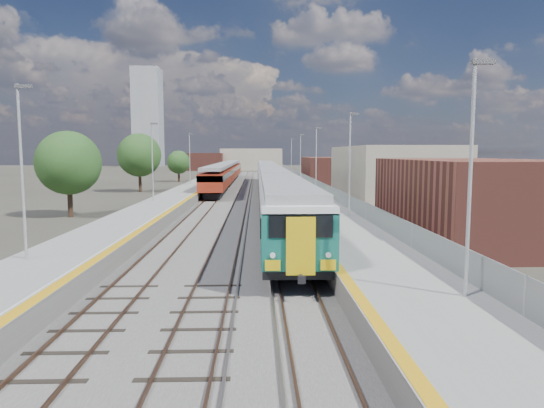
{
  "coord_description": "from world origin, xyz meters",
  "views": [
    {
      "loc": [
        -0.13,
        -13.07,
        5.63
      ],
      "look_at": [
        0.87,
        19.37,
        2.2
      ],
      "focal_mm": 32.0,
      "sensor_mm": 36.0,
      "label": 1
    }
  ],
  "objects": [
    {
      "name": "ground",
      "position": [
        0.0,
        50.0,
        0.0
      ],
      "size": [
        320.0,
        320.0,
        0.0
      ],
      "primitive_type": "plane",
      "color": "#47443A",
      "rests_on": "ground"
    },
    {
      "name": "tree_a",
      "position": [
        -16.57,
        29.79,
        4.75
      ],
      "size": [
        5.57,
        5.57,
        7.54
      ],
      "color": "#382619",
      "rests_on": "ground"
    },
    {
      "name": "tree_d",
      "position": [
        19.77,
        68.16,
        3.64
      ],
      "size": [
        4.27,
        4.27,
        5.78
      ],
      "color": "#382619",
      "rests_on": "ground"
    },
    {
      "name": "red_train",
      "position": [
        -5.5,
        72.27,
        2.24
      ],
      "size": [
        3.0,
        60.74,
        3.78
      ],
      "color": "black",
      "rests_on": "ground"
    },
    {
      "name": "tree_c",
      "position": [
        -15.4,
        81.93,
        3.81
      ],
      "size": [
        4.47,
        4.47,
        6.05
      ],
      "color": "#382619",
      "rests_on": "ground"
    },
    {
      "name": "tree_b",
      "position": [
        -17.01,
        57.23,
        5.3
      ],
      "size": [
        6.2,
        6.2,
        8.41
      ],
      "color": "#382619",
      "rests_on": "ground"
    },
    {
      "name": "platform_right",
      "position": [
        5.28,
        52.49,
        0.54
      ],
      "size": [
        4.7,
        155.0,
        8.52
      ],
      "color": "slate",
      "rests_on": "ground"
    },
    {
      "name": "platform_left",
      "position": [
        -9.05,
        52.49,
        0.52
      ],
      "size": [
        4.3,
        155.0,
        8.52
      ],
      "color": "slate",
      "rests_on": "ground"
    },
    {
      "name": "tracks",
      "position": [
        -1.65,
        54.18,
        0.11
      ],
      "size": [
        8.96,
        160.0,
        0.17
      ],
      "color": "#4C3323",
      "rests_on": "ground"
    },
    {
      "name": "ballast_bed",
      "position": [
        -2.25,
        52.5,
        0.03
      ],
      "size": [
        10.5,
        155.0,
        0.06
      ],
      "primitive_type": "cube",
      "color": "#565451",
      "rests_on": "ground"
    },
    {
      "name": "green_train",
      "position": [
        1.5,
        46.87,
        2.35
      ],
      "size": [
        3.02,
        84.12,
        3.33
      ],
      "color": "black",
      "rests_on": "ground"
    },
    {
      "name": "buildings",
      "position": [
        -18.12,
        138.6,
        10.7
      ],
      "size": [
        72.0,
        185.5,
        40.0
      ],
      "color": "brown",
      "rests_on": "ground"
    }
  ]
}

